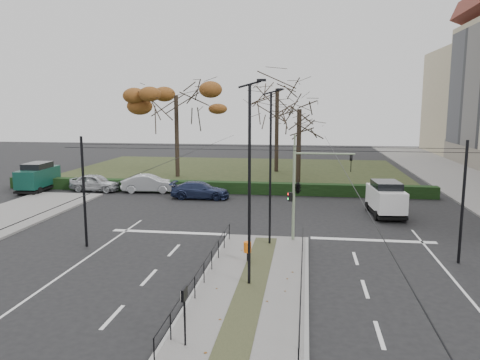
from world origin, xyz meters
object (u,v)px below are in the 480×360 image
(traffic_light, at_px, (299,186))
(white_van, at_px, (386,198))
(info_panel, at_px, (184,300))
(parked_car_first, at_px, (95,183))
(parked_car_second, at_px, (149,184))
(litter_bin, at_px, (247,247))
(bare_tree_near, at_px, (299,115))
(streetlamp_median_near, at_px, (250,183))
(streetlamp_median_far, at_px, (271,167))
(rust_tree, at_px, (176,96))
(parked_car_third, at_px, (200,190))
(green_van, at_px, (38,176))
(bare_tree_center, at_px, (277,95))

(traffic_light, bearing_deg, white_van, 51.17)
(info_panel, bearing_deg, parked_car_first, 120.28)
(parked_car_first, height_order, parked_car_second, parked_car_first)
(litter_bin, xyz_separation_m, bare_tree_near, (1.97, 23.65, 5.89))
(traffic_light, bearing_deg, streetlamp_median_near, -105.55)
(streetlamp_median_far, distance_m, rust_tree, 26.40)
(parked_car_third, height_order, white_van, white_van)
(info_panel, bearing_deg, green_van, 128.76)
(traffic_light, xyz_separation_m, bare_tree_near, (-0.41, 19.59, 3.50))
(streetlamp_median_near, height_order, streetlamp_median_far, streetlamp_median_near)
(litter_bin, height_order, streetlamp_median_near, streetlamp_median_near)
(litter_bin, bearing_deg, rust_tree, 112.39)
(streetlamp_median_near, xyz_separation_m, parked_car_third, (-6.34, 18.31, -3.76))
(parked_car_first, bearing_deg, traffic_light, -120.83)
(info_panel, distance_m, streetlamp_median_near, 6.24)
(traffic_light, relative_size, rust_tree, 0.47)
(parked_car_first, relative_size, parked_car_second, 0.97)
(info_panel, xyz_separation_m, parked_car_second, (-10.04, 25.83, -0.86))
(litter_bin, xyz_separation_m, streetlamp_median_far, (0.85, 3.04, 3.55))
(traffic_light, distance_m, white_van, 9.56)
(litter_bin, height_order, bare_tree_center, bare_tree_center)
(streetlamp_median_far, distance_m, parked_car_third, 14.58)
(bare_tree_near, bearing_deg, white_van, -62.96)
(streetlamp_median_far, xyz_separation_m, parked_car_third, (-6.74, 12.40, -3.68))
(parked_car_first, relative_size, bare_tree_center, 0.37)
(info_panel, relative_size, parked_car_first, 0.42)
(streetlamp_median_near, relative_size, parked_car_second, 1.80)
(streetlamp_median_far, bearing_deg, parked_car_third, 118.52)
(parked_car_second, bearing_deg, traffic_light, -141.19)
(parked_car_second, bearing_deg, bare_tree_center, -42.02)
(traffic_light, xyz_separation_m, parked_car_second, (-13.35, 13.50, -2.43))
(litter_bin, bearing_deg, streetlamp_median_far, 74.33)
(traffic_light, xyz_separation_m, info_panel, (-3.31, -12.33, -1.57))
(streetlamp_median_near, distance_m, green_van, 29.23)
(traffic_light, xyz_separation_m, parked_car_first, (-18.29, 13.32, -2.43))
(streetlamp_median_far, relative_size, bare_tree_near, 0.88)
(info_panel, height_order, white_van, white_van)
(streetlamp_median_far, height_order, bare_tree_center, bare_tree_center)
(traffic_light, distance_m, parked_car_third, 14.28)
(streetlamp_median_near, bearing_deg, bare_tree_near, 86.72)
(streetlamp_median_far, relative_size, parked_car_third, 1.73)
(streetlamp_median_near, xyz_separation_m, streetlamp_median_far, (0.40, 5.91, -0.08))
(info_panel, bearing_deg, parked_car_second, 111.25)
(info_panel, relative_size, parked_car_second, 0.40)
(parked_car_second, xyz_separation_m, bare_tree_near, (12.95, 6.09, 5.94))
(traffic_light, height_order, info_panel, traffic_light)
(info_panel, relative_size, bare_tree_near, 0.20)
(white_van, height_order, bare_tree_center, bare_tree_center)
(white_van, bearing_deg, bare_tree_near, 117.04)
(parked_car_first, distance_m, bare_tree_near, 19.85)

